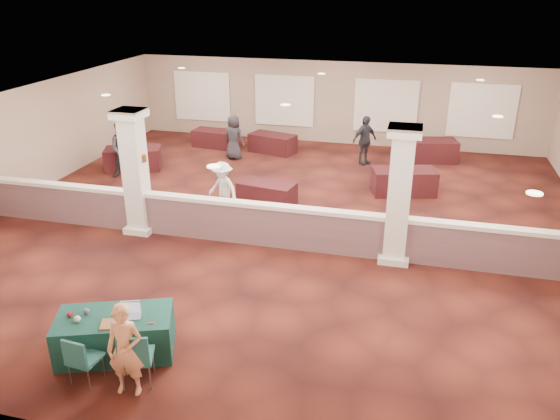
% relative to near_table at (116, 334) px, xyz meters
% --- Properties ---
extents(ground, '(16.00, 16.00, 0.00)m').
position_rel_near_table_xyz_m(ground, '(1.50, 6.22, -0.38)').
color(ground, '#4D1C13').
rests_on(ground, ground).
extents(wall_back, '(16.00, 0.04, 3.20)m').
position_rel_near_table_xyz_m(wall_back, '(1.50, 14.22, 1.22)').
color(wall_back, gray).
rests_on(wall_back, ground).
extents(wall_front, '(16.00, 0.04, 3.20)m').
position_rel_near_table_xyz_m(wall_front, '(1.50, -1.78, 1.22)').
color(wall_front, gray).
rests_on(wall_front, ground).
extents(wall_left, '(0.04, 16.00, 3.20)m').
position_rel_near_table_xyz_m(wall_left, '(-6.50, 6.22, 1.22)').
color(wall_left, gray).
rests_on(wall_left, ground).
extents(ceiling, '(16.00, 16.00, 0.02)m').
position_rel_near_table_xyz_m(ceiling, '(1.50, 6.22, 2.82)').
color(ceiling, white).
rests_on(ceiling, wall_back).
extents(partition_wall, '(15.60, 0.28, 1.10)m').
position_rel_near_table_xyz_m(partition_wall, '(1.50, 4.72, 0.19)').
color(partition_wall, brown).
rests_on(partition_wall, ground).
extents(column_left, '(0.72, 0.72, 3.20)m').
position_rel_near_table_xyz_m(column_left, '(-2.00, 4.72, 1.26)').
color(column_left, silver).
rests_on(column_left, ground).
extents(column_right, '(0.72, 0.72, 3.20)m').
position_rel_near_table_xyz_m(column_right, '(4.50, 4.72, 1.26)').
color(column_right, silver).
rests_on(column_right, ground).
extents(sconce_left, '(0.12, 0.12, 0.18)m').
position_rel_near_table_xyz_m(sconce_left, '(-2.28, 4.72, 1.62)').
color(sconce_left, brown).
rests_on(sconce_left, column_left).
extents(sconce_right, '(0.12, 0.12, 0.18)m').
position_rel_near_table_xyz_m(sconce_right, '(-1.72, 4.72, 1.62)').
color(sconce_right, brown).
rests_on(sconce_right, column_left).
extents(near_table, '(2.18, 1.61, 0.75)m').
position_rel_near_table_xyz_m(near_table, '(0.00, 0.00, 0.00)').
color(near_table, '#0E3531').
rests_on(near_table, ground).
extents(conf_chair_main, '(0.65, 0.65, 1.02)m').
position_rel_near_table_xyz_m(conf_chair_main, '(0.77, -0.69, 0.23)').
color(conf_chair_main, '#1F585C').
rests_on(conf_chair_main, ground).
extents(conf_chair_side, '(0.49, 0.49, 0.90)m').
position_rel_near_table_xyz_m(conf_chair_side, '(-0.10, -0.87, 0.16)').
color(conf_chair_side, '#1F585C').
rests_on(conf_chair_side, ground).
extents(woman, '(0.62, 0.46, 1.59)m').
position_rel_near_table_xyz_m(woman, '(0.70, -0.83, 0.42)').
color(woman, '#F39C6A').
rests_on(woman, ground).
extents(far_table_front_left, '(2.06, 1.52, 0.75)m').
position_rel_near_table_xyz_m(far_table_front_left, '(-4.63, 9.22, -0.00)').
color(far_table_front_left, black).
rests_on(far_table_front_left, ground).
extents(far_table_front_center, '(1.74, 1.08, 0.66)m').
position_rel_near_table_xyz_m(far_table_front_center, '(0.69, 7.30, -0.05)').
color(far_table_front_center, black).
rests_on(far_table_front_center, ground).
extents(far_table_front_right, '(2.06, 1.40, 0.76)m').
position_rel_near_table_xyz_m(far_table_front_right, '(4.51, 9.17, 0.00)').
color(far_table_front_right, black).
rests_on(far_table_front_right, ground).
extents(far_table_back_left, '(1.70, 0.97, 0.66)m').
position_rel_near_table_xyz_m(far_table_back_left, '(-2.90, 12.50, -0.05)').
color(far_table_back_left, black).
rests_on(far_table_back_left, ground).
extents(far_table_back_center, '(1.87, 1.27, 0.69)m').
position_rel_near_table_xyz_m(far_table_back_center, '(-0.50, 12.34, -0.03)').
color(far_table_back_center, black).
rests_on(far_table_back_center, ground).
extents(far_table_back_right, '(2.08, 1.37, 0.77)m').
position_rel_near_table_xyz_m(far_table_back_right, '(5.24, 12.72, 0.01)').
color(far_table_back_right, black).
rests_on(far_table_back_right, ground).
extents(attendee_a, '(1.03, 0.87, 1.88)m').
position_rel_near_table_xyz_m(attendee_a, '(-4.49, 8.46, 0.57)').
color(attendee_a, black).
rests_on(attendee_a, ground).
extents(attendee_b, '(1.09, 0.82, 1.55)m').
position_rel_near_table_xyz_m(attendee_b, '(-0.26, 6.22, 0.40)').
color(attendee_b, beige).
rests_on(attendee_b, ground).
extents(attendee_c, '(1.05, 1.07, 1.73)m').
position_rel_near_table_xyz_m(attendee_c, '(3.00, 11.78, 0.49)').
color(attendee_c, black).
rests_on(attendee_c, ground).
extents(attendee_d, '(0.87, 0.62, 1.60)m').
position_rel_near_table_xyz_m(attendee_d, '(-1.65, 11.22, 0.43)').
color(attendee_d, black).
rests_on(attendee_d, ground).
extents(laptop_base, '(0.40, 0.34, 0.02)m').
position_rel_near_table_xyz_m(laptop_base, '(0.31, 0.06, 0.39)').
color(laptop_base, '#B9B9BE').
rests_on(laptop_base, near_table).
extents(laptop_screen, '(0.32, 0.13, 0.23)m').
position_rel_near_table_xyz_m(laptop_screen, '(0.27, 0.17, 0.51)').
color(laptop_screen, '#B9B9BE').
rests_on(laptop_screen, near_table).
extents(screen_glow, '(0.29, 0.11, 0.20)m').
position_rel_near_table_xyz_m(screen_glow, '(0.27, 0.17, 0.49)').
color(screen_glow, silver).
rests_on(screen_glow, near_table).
extents(knitting, '(0.49, 0.44, 0.03)m').
position_rel_near_table_xyz_m(knitting, '(0.14, -0.22, 0.39)').
color(knitting, orange).
rests_on(knitting, near_table).
extents(yarn_cream, '(0.11, 0.11, 0.11)m').
position_rel_near_table_xyz_m(yarn_cream, '(-0.49, -0.30, 0.43)').
color(yarn_cream, '#EEE2C4').
rests_on(yarn_cream, near_table).
extents(yarn_red, '(0.10, 0.10, 0.10)m').
position_rel_near_table_xyz_m(yarn_red, '(-0.69, -0.21, 0.43)').
color(yarn_red, maroon).
rests_on(yarn_red, near_table).
extents(yarn_grey, '(0.11, 0.11, 0.11)m').
position_rel_near_table_xyz_m(yarn_grey, '(-0.48, -0.05, 0.43)').
color(yarn_grey, '#545459').
rests_on(yarn_grey, near_table).
extents(scissors, '(0.13, 0.07, 0.01)m').
position_rel_near_table_xyz_m(scissors, '(0.73, -0.03, 0.38)').
color(scissors, red).
rests_on(scissors, near_table).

